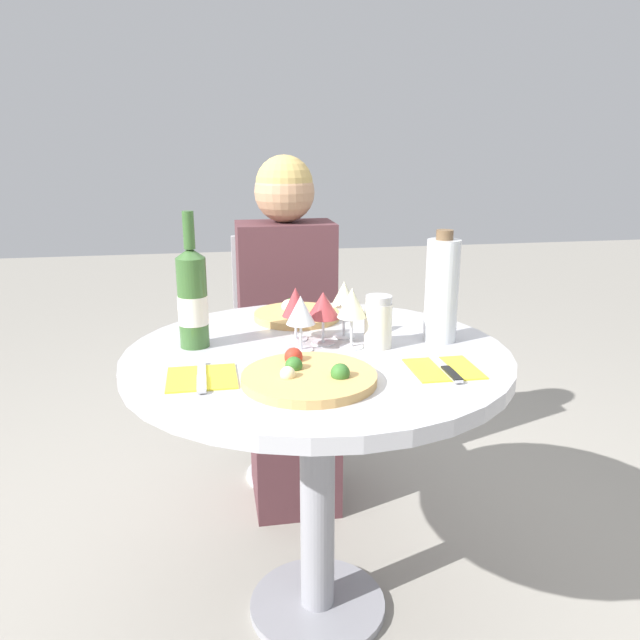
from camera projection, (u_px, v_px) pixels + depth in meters
The scene contains 16 objects.
ground_plane at pixel (318, 608), 1.75m from camera, with size 12.00×12.00×0.00m, color gray.
dining_table at pixel (317, 399), 1.57m from camera, with size 0.95×0.95×0.76m.
chair_behind_diner at pixel (285, 360), 2.39m from camera, with size 0.37×0.37×0.92m.
seated_diner at pixel (289, 342), 2.23m from camera, with size 0.34×0.43×1.22m.
pizza_large at pixel (309, 376), 1.33m from camera, with size 0.29×0.29×0.05m.
pizza_small_far at pixel (297, 315), 1.81m from camera, with size 0.25×0.25×0.05m.
wine_bottle at pixel (193, 298), 1.54m from camera, with size 0.07×0.07×0.34m.
tall_carafe at pixel (442, 290), 1.58m from camera, with size 0.08×0.08×0.29m.
sugar_shaker at pixel (378, 322), 1.55m from camera, with size 0.07×0.07×0.13m.
wine_glass_back_left at pixel (296, 303), 1.60m from camera, with size 0.07×0.07×0.14m.
wine_glass_front_right at pixel (352, 304), 1.53m from camera, with size 0.07×0.07×0.15m.
wine_glass_center at pixel (323, 306), 1.56m from camera, with size 0.08×0.08×0.13m.
wine_glass_front_left at pixel (301, 311), 1.51m from camera, with size 0.07×0.07×0.14m.
wine_glass_back_right at pixel (344, 295), 1.61m from camera, with size 0.07×0.07×0.15m.
place_setting_left at pixel (202, 378), 1.35m from camera, with size 0.15×0.19×0.01m.
place_setting_right at pixel (444, 369), 1.40m from camera, with size 0.15×0.19×0.01m.
Camera 1 is at (-0.25, -1.44, 1.26)m, focal length 35.00 mm.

